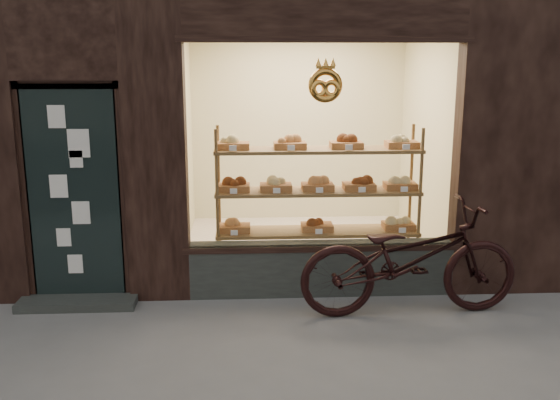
{
  "coord_description": "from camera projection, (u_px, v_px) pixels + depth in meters",
  "views": [
    {
      "loc": [
        -0.31,
        -3.99,
        2.42
      ],
      "look_at": [
        0.02,
        2.0,
        1.04
      ],
      "focal_mm": 40.0,
      "sensor_mm": 36.0,
      "label": 1
    }
  ],
  "objects": [
    {
      "name": "bicycle",
      "position": [
        410.0,
        259.0,
        5.9
      ],
      "size": [
        2.13,
        0.85,
        1.1
      ],
      "primitive_type": "imported",
      "rotation": [
        0.0,
        0.0,
        1.63
      ],
      "color": "black",
      "rests_on": "ground"
    },
    {
      "name": "display_shelf",
      "position": [
        317.0,
        203.0,
        6.75
      ],
      "size": [
        2.2,
        0.45,
        1.7
      ],
      "color": "brown",
      "rests_on": "ground"
    }
  ]
}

